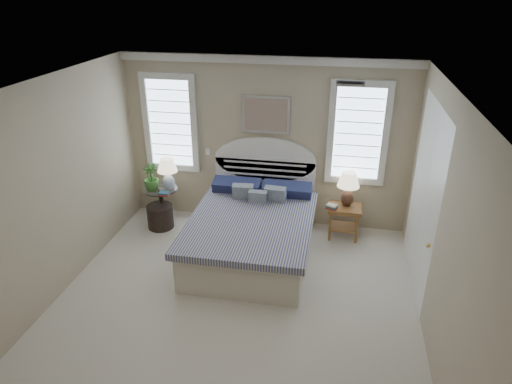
% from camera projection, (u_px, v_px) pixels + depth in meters
% --- Properties ---
extents(floor, '(4.50, 5.00, 0.01)m').
position_uv_depth(floor, '(230.00, 315.00, 5.52)').
color(floor, beige).
rests_on(floor, ground).
extents(ceiling, '(4.50, 5.00, 0.01)m').
position_uv_depth(ceiling, '(223.00, 93.00, 4.38)').
color(ceiling, silver).
rests_on(ceiling, wall_back).
extents(wall_back, '(4.50, 0.02, 2.70)m').
position_uv_depth(wall_back, '(266.00, 143.00, 7.17)').
color(wall_back, tan).
rests_on(wall_back, floor).
extents(wall_left, '(0.02, 5.00, 2.70)m').
position_uv_depth(wall_left, '(40.00, 200.00, 5.33)').
color(wall_left, tan).
rests_on(wall_left, floor).
extents(wall_right, '(0.02, 5.00, 2.70)m').
position_uv_depth(wall_right, '(445.00, 237.00, 4.57)').
color(wall_right, tan).
rests_on(wall_right, floor).
extents(crown_molding, '(4.50, 0.08, 0.12)m').
position_uv_depth(crown_molding, '(266.00, 59.00, 6.59)').
color(crown_molding, silver).
rests_on(crown_molding, wall_back).
extents(hvac_vent, '(0.30, 0.20, 0.02)m').
position_uv_depth(hvac_vent, '(350.00, 83.00, 4.89)').
color(hvac_vent, '#B2B2B2').
rests_on(hvac_vent, ceiling).
extents(switch_plate, '(0.08, 0.01, 0.12)m').
position_uv_depth(switch_plate, '(208.00, 152.00, 7.41)').
color(switch_plate, silver).
rests_on(switch_plate, wall_back).
extents(window_left, '(0.90, 0.06, 1.60)m').
position_uv_depth(window_left, '(171.00, 123.00, 7.31)').
color(window_left, '#C9E8FF').
rests_on(window_left, wall_back).
extents(window_right, '(0.90, 0.06, 1.60)m').
position_uv_depth(window_right, '(358.00, 134.00, 6.81)').
color(window_right, '#C9E8FF').
rests_on(window_right, wall_back).
extents(painting, '(0.74, 0.04, 0.58)m').
position_uv_depth(painting, '(266.00, 115.00, 6.94)').
color(painting, silver).
rests_on(painting, wall_back).
extents(closet_door, '(0.02, 1.80, 2.40)m').
position_uv_depth(closet_door, '(424.00, 199.00, 5.70)').
color(closet_door, silver).
rests_on(closet_door, floor).
extents(bed, '(1.72, 2.28, 1.47)m').
position_uv_depth(bed, '(253.00, 229.00, 6.65)').
color(bed, beige).
rests_on(bed, floor).
extents(side_table_left, '(0.56, 0.56, 0.63)m').
position_uv_depth(side_table_left, '(161.00, 202.00, 7.46)').
color(side_table_left, black).
rests_on(side_table_left, floor).
extents(nightstand_right, '(0.50, 0.40, 0.53)m').
position_uv_depth(nightstand_right, '(344.00, 215.00, 7.05)').
color(nightstand_right, '#945E30').
rests_on(nightstand_right, floor).
extents(floor_pot, '(0.45, 0.45, 0.38)m').
position_uv_depth(floor_pot, '(160.00, 216.00, 7.42)').
color(floor_pot, black).
rests_on(floor_pot, floor).
extents(lamp_left, '(0.40, 0.40, 0.52)m').
position_uv_depth(lamp_left, '(167.00, 170.00, 7.22)').
color(lamp_left, white).
rests_on(lamp_left, side_table_left).
extents(lamp_right, '(0.42, 0.42, 0.55)m').
position_uv_depth(lamp_right, '(348.00, 185.00, 6.90)').
color(lamp_right, black).
rests_on(lamp_right, nightstand_right).
extents(potted_plant, '(0.32, 0.32, 0.44)m').
position_uv_depth(potted_plant, '(151.00, 177.00, 7.20)').
color(potted_plant, '#3A7A30').
rests_on(potted_plant, side_table_left).
extents(books_left, '(0.18, 0.13, 0.05)m').
position_uv_depth(books_left, '(164.00, 194.00, 7.12)').
color(books_left, '#9F3027').
rests_on(books_left, side_table_left).
extents(books_right, '(0.20, 0.17, 0.07)m').
position_uv_depth(books_right, '(332.00, 207.00, 6.91)').
color(books_right, '#9F3027').
rests_on(books_right, nightstand_right).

